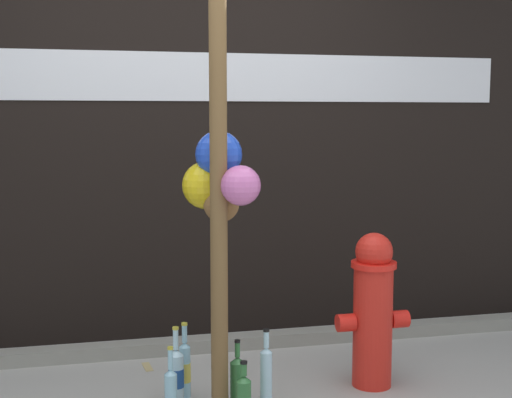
% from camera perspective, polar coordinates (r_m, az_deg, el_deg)
% --- Properties ---
extents(building_wall, '(10.00, 0.21, 3.41)m').
position_cam_1_polar(building_wall, '(4.53, -5.88, 10.43)').
color(building_wall, black).
rests_on(building_wall, ground_plane).
extents(curb_strip, '(8.00, 0.12, 0.08)m').
position_cam_1_polar(curb_strip, '(4.32, -4.89, -11.77)').
color(curb_strip, gray).
rests_on(curb_strip, ground_plane).
extents(memorial_post, '(0.44, 0.45, 2.58)m').
position_cam_1_polar(memorial_post, '(3.25, -3.11, 6.50)').
color(memorial_post, brown).
rests_on(memorial_post, ground_plane).
extents(fire_hydrant, '(0.39, 0.24, 0.81)m').
position_cam_1_polar(fire_hydrant, '(3.74, 9.51, -8.83)').
color(fire_hydrant, red).
rests_on(fire_hydrant, ground_plane).
extents(bottle_0, '(0.07, 0.07, 0.35)m').
position_cam_1_polar(bottle_0, '(3.47, -1.52, -14.71)').
color(bottle_0, '#337038').
rests_on(bottle_0, ground_plane).
extents(bottle_1, '(0.07, 0.07, 0.29)m').
position_cam_1_polar(bottle_1, '(3.35, -1.00, -15.87)').
color(bottle_1, '#337038').
rests_on(bottle_1, ground_plane).
extents(bottle_2, '(0.06, 0.06, 0.38)m').
position_cam_1_polar(bottle_2, '(3.64, -5.82, -13.56)').
color(bottle_2, '#93CCE0').
rests_on(bottle_2, ground_plane).
extents(bottle_3, '(0.08, 0.08, 0.40)m').
position_cam_1_polar(bottle_3, '(3.55, -6.53, -14.14)').
color(bottle_3, '#B2DBEA').
rests_on(bottle_3, ground_plane).
extents(bottle_4, '(0.06, 0.06, 0.34)m').
position_cam_1_polar(bottle_4, '(3.43, -6.96, -15.26)').
color(bottle_4, '#93CCE0').
rests_on(bottle_4, ground_plane).
extents(bottle_5, '(0.06, 0.06, 0.39)m').
position_cam_1_polar(bottle_5, '(3.50, 0.84, -14.16)').
color(bottle_5, '#B2DBEA').
rests_on(bottle_5, ground_plane).
extents(litter_0, '(0.06, 0.15, 0.01)m').
position_cam_1_polar(litter_0, '(4.12, -8.85, -13.34)').
color(litter_0, tan).
rests_on(litter_0, ground_plane).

